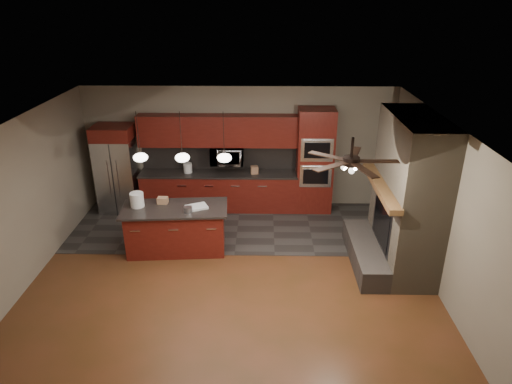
{
  "coord_description": "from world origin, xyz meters",
  "views": [
    {
      "loc": [
        0.55,
        -6.96,
        4.66
      ],
      "look_at": [
        0.42,
        0.6,
        1.34
      ],
      "focal_mm": 32.0,
      "sensor_mm": 36.0,
      "label": 1
    }
  ],
  "objects_px": {
    "cardboard_box": "(163,200)",
    "paint_can": "(188,210)",
    "refrigerator": "(117,169)",
    "paint_tray": "(197,207)",
    "white_bucket": "(137,200)",
    "oven_tower": "(315,161)",
    "microwave": "(227,155)",
    "counter_box": "(254,170)",
    "counter_bucket": "(188,168)",
    "kitchen_island": "(176,229)"
  },
  "relations": [
    {
      "from": "white_bucket",
      "to": "paint_tray",
      "type": "xyz_separation_m",
      "value": [
        1.13,
        -0.05,
        -0.12
      ]
    },
    {
      "from": "kitchen_island",
      "to": "paint_tray",
      "type": "height_order",
      "value": "paint_tray"
    },
    {
      "from": "oven_tower",
      "to": "cardboard_box",
      "type": "relative_size",
      "value": 12.19
    },
    {
      "from": "microwave",
      "to": "refrigerator",
      "type": "relative_size",
      "value": 0.36
    },
    {
      "from": "kitchen_island",
      "to": "refrigerator",
      "type": "bearing_deg",
      "value": 127.5
    },
    {
      "from": "microwave",
      "to": "paint_tray",
      "type": "distance_m",
      "value": 2.03
    },
    {
      "from": "cardboard_box",
      "to": "oven_tower",
      "type": "bearing_deg",
      "value": 31.56
    },
    {
      "from": "refrigerator",
      "to": "counter_bucket",
      "type": "bearing_deg",
      "value": 2.93
    },
    {
      "from": "kitchen_island",
      "to": "paint_tray",
      "type": "relative_size",
      "value": 5.22
    },
    {
      "from": "refrigerator",
      "to": "white_bucket",
      "type": "bearing_deg",
      "value": -62.83
    },
    {
      "from": "refrigerator",
      "to": "white_bucket",
      "type": "relative_size",
      "value": 7.21
    },
    {
      "from": "kitchen_island",
      "to": "counter_box",
      "type": "relative_size",
      "value": 11.54
    },
    {
      "from": "paint_can",
      "to": "microwave",
      "type": "bearing_deg",
      "value": 75.1
    },
    {
      "from": "paint_tray",
      "to": "white_bucket",
      "type": "bearing_deg",
      "value": 152.71
    },
    {
      "from": "oven_tower",
      "to": "microwave",
      "type": "distance_m",
      "value": 1.98
    },
    {
      "from": "oven_tower",
      "to": "counter_box",
      "type": "distance_m",
      "value": 1.37
    },
    {
      "from": "microwave",
      "to": "white_bucket",
      "type": "height_order",
      "value": "microwave"
    },
    {
      "from": "oven_tower",
      "to": "microwave",
      "type": "bearing_deg",
      "value": 178.34
    },
    {
      "from": "oven_tower",
      "to": "paint_can",
      "type": "distance_m",
      "value": 3.29
    },
    {
      "from": "cardboard_box",
      "to": "paint_can",
      "type": "bearing_deg",
      "value": -32.08
    },
    {
      "from": "counter_bucket",
      "to": "paint_tray",
      "type": "bearing_deg",
      "value": -76.5
    },
    {
      "from": "paint_tray",
      "to": "refrigerator",
      "type": "bearing_deg",
      "value": 113.44
    },
    {
      "from": "cardboard_box",
      "to": "kitchen_island",
      "type": "bearing_deg",
      "value": -34.09
    },
    {
      "from": "microwave",
      "to": "paint_can",
      "type": "distance_m",
      "value": 2.24
    },
    {
      "from": "refrigerator",
      "to": "paint_tray",
      "type": "distance_m",
      "value": 2.74
    },
    {
      "from": "microwave",
      "to": "paint_tray",
      "type": "height_order",
      "value": "microwave"
    },
    {
      "from": "kitchen_island",
      "to": "paint_tray",
      "type": "distance_m",
      "value": 0.63
    },
    {
      "from": "kitchen_island",
      "to": "paint_can",
      "type": "distance_m",
      "value": 0.61
    },
    {
      "from": "white_bucket",
      "to": "paint_tray",
      "type": "relative_size",
      "value": 0.71
    },
    {
      "from": "white_bucket",
      "to": "counter_box",
      "type": "height_order",
      "value": "white_bucket"
    },
    {
      "from": "microwave",
      "to": "counter_bucket",
      "type": "relative_size",
      "value": 3.34
    },
    {
      "from": "paint_can",
      "to": "oven_tower",
      "type": "bearing_deg",
      "value": 39.29
    },
    {
      "from": "kitchen_island",
      "to": "paint_tray",
      "type": "xyz_separation_m",
      "value": [
        0.42,
        -0.0,
        0.47
      ]
    },
    {
      "from": "refrigerator",
      "to": "oven_tower",
      "type": "bearing_deg",
      "value": 0.95
    },
    {
      "from": "counter_box",
      "to": "cardboard_box",
      "type": "bearing_deg",
      "value": -149.13
    },
    {
      "from": "microwave",
      "to": "counter_box",
      "type": "bearing_deg",
      "value": -9.19
    },
    {
      "from": "counter_bucket",
      "to": "counter_box",
      "type": "distance_m",
      "value": 1.51
    },
    {
      "from": "refrigerator",
      "to": "kitchen_island",
      "type": "relative_size",
      "value": 0.98
    },
    {
      "from": "paint_can",
      "to": "cardboard_box",
      "type": "xyz_separation_m",
      "value": [
        -0.55,
        0.38,
        0.01
      ]
    },
    {
      "from": "oven_tower",
      "to": "counter_box",
      "type": "xyz_separation_m",
      "value": [
        -1.36,
        -0.04,
        -0.2
      ]
    },
    {
      "from": "oven_tower",
      "to": "kitchen_island",
      "type": "distance_m",
      "value": 3.48
    },
    {
      "from": "paint_can",
      "to": "cardboard_box",
      "type": "relative_size",
      "value": 0.83
    },
    {
      "from": "oven_tower",
      "to": "white_bucket",
      "type": "bearing_deg",
      "value": -152.5
    },
    {
      "from": "counter_box",
      "to": "paint_tray",
      "type": "bearing_deg",
      "value": -132.42
    },
    {
      "from": "paint_tray",
      "to": "counter_bucket",
      "type": "bearing_deg",
      "value": 78.65
    },
    {
      "from": "refrigerator",
      "to": "white_bucket",
      "type": "xyz_separation_m",
      "value": [
        0.91,
        -1.77,
        0.06
      ]
    },
    {
      "from": "refrigerator",
      "to": "counter_box",
      "type": "bearing_deg",
      "value": 0.58
    },
    {
      "from": "paint_tray",
      "to": "counter_box",
      "type": "distance_m",
      "value": 2.13
    },
    {
      "from": "oven_tower",
      "to": "paint_can",
      "type": "height_order",
      "value": "oven_tower"
    },
    {
      "from": "kitchen_island",
      "to": "paint_tray",
      "type": "bearing_deg",
      "value": -4.58
    }
  ]
}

